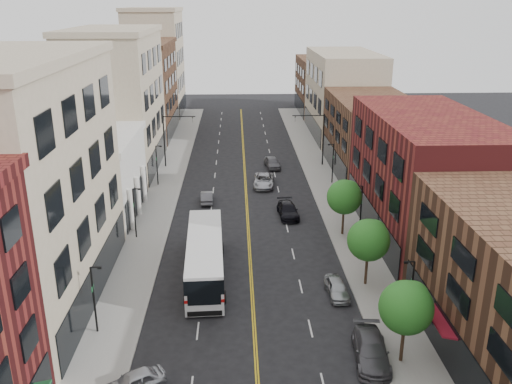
{
  "coord_description": "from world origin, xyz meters",
  "views": [
    {
      "loc": [
        -1.12,
        -24.86,
        22.04
      ],
      "look_at": [
        0.69,
        23.08,
        5.0
      ],
      "focal_mm": 38.0,
      "sensor_mm": 36.0,
      "label": 1
    }
  ],
  "objects": [
    {
      "name": "car_parked_far",
      "position": [
        6.69,
        12.48,
        0.66
      ],
      "size": [
        1.74,
        3.94,
        1.32
      ],
      "primitive_type": "imported",
      "rotation": [
        0.0,
        0.0,
        0.05
      ],
      "color": "#A0A4A8",
      "rests_on": "ground"
    },
    {
      "name": "bldg_l_tanoffice",
      "position": [
        -17.0,
        13.0,
        9.0
      ],
      "size": [
        10.0,
        22.0,
        18.0
      ],
      "primitive_type": "cube",
      "color": "tan",
      "rests_on": "ground"
    },
    {
      "name": "bldg_r_far_a",
      "position": [
        17.0,
        45.0,
        5.0
      ],
      "size": [
        10.0,
        20.0,
        10.0
      ],
      "primitive_type": "cube",
      "color": "#543321",
      "rests_on": "ground"
    },
    {
      "name": "tree_r_1",
      "position": [
        9.39,
        4.07,
        4.13
      ],
      "size": [
        3.4,
        3.4,
        5.59
      ],
      "color": "black",
      "rests_on": "sidewalk_right"
    },
    {
      "name": "car_parked_mid",
      "position": [
        7.4,
        4.25,
        0.75
      ],
      "size": [
        2.58,
        5.37,
        1.51
      ],
      "primitive_type": "imported",
      "rotation": [
        0.0,
        0.0,
        -0.09
      ],
      "color": "#49494D",
      "rests_on": "ground"
    },
    {
      "name": "lamp_l_2",
      "position": [
        -10.95,
        24.0,
        2.97
      ],
      "size": [
        0.81,
        0.55,
        5.05
      ],
      "color": "black",
      "rests_on": "sidewalk_left"
    },
    {
      "name": "bldg_r_far_c",
      "position": [
        17.0,
        86.0,
        5.5
      ],
      "size": [
        10.0,
        18.0,
        11.0
      ],
      "primitive_type": "cube",
      "color": "#543321",
      "rests_on": "ground"
    },
    {
      "name": "tree_r_3",
      "position": [
        9.39,
        24.07,
        4.13
      ],
      "size": [
        3.4,
        3.4,
        5.59
      ],
      "color": "black",
      "rests_on": "sidewalk_right"
    },
    {
      "name": "lamp_r_1",
      "position": [
        10.95,
        8.0,
        2.97
      ],
      "size": [
        0.81,
        0.55,
        5.05
      ],
      "color": "black",
      "rests_on": "sidewalk_right"
    },
    {
      "name": "lamp_r_2",
      "position": [
        10.95,
        24.0,
        2.97
      ],
      "size": [
        0.81,
        0.55,
        5.05
      ],
      "color": "black",
      "rests_on": "sidewalk_right"
    },
    {
      "name": "sidewalk_left",
      "position": [
        -10.0,
        35.0,
        0.07
      ],
      "size": [
        4.0,
        110.0,
        0.15
      ],
      "primitive_type": "cube",
      "color": "gray",
      "rests_on": "ground"
    },
    {
      "name": "lamp_r_3",
      "position": [
        10.95,
        40.0,
        2.97
      ],
      "size": [
        0.81,
        0.55,
        5.05
      ],
      "color": "black",
      "rests_on": "sidewalk_right"
    },
    {
      "name": "bldg_l_far_c",
      "position": [
        -17.0,
        86.0,
        10.0
      ],
      "size": [
        10.0,
        16.0,
        20.0
      ],
      "primitive_type": "cube",
      "color": "tan",
      "rests_on": "ground"
    },
    {
      "name": "lamp_l_1",
      "position": [
        -10.95,
        8.0,
        2.97
      ],
      "size": [
        0.81,
        0.55,
        5.05
      ],
      "color": "black",
      "rests_on": "sidewalk_left"
    },
    {
      "name": "signal_mast_left",
      "position": [
        -10.27,
        48.0,
        4.65
      ],
      "size": [
        4.49,
        0.18,
        7.2
      ],
      "color": "black",
      "rests_on": "sidewalk_left"
    },
    {
      "name": "city_bus",
      "position": [
        -3.84,
        16.04,
        1.99
      ],
      "size": [
        3.63,
        13.4,
        3.42
      ],
      "rotation": [
        0.0,
        0.0,
        0.04
      ],
      "color": "silver",
      "rests_on": "ground"
    },
    {
      "name": "bldg_l_white",
      "position": [
        -17.0,
        31.0,
        4.0
      ],
      "size": [
        10.0,
        14.0,
        8.0
      ],
      "primitive_type": "cube",
      "color": "silver",
      "rests_on": "ground"
    },
    {
      "name": "sidewalk_right",
      "position": [
        10.0,
        35.0,
        0.07
      ],
      "size": [
        4.0,
        110.0,
        0.15
      ],
      "primitive_type": "cube",
      "color": "gray",
      "rests_on": "ground"
    },
    {
      "name": "car_lane_behind",
      "position": [
        -4.59,
        33.8,
        0.64
      ],
      "size": [
        1.55,
        3.94,
        1.28
      ],
      "primitive_type": "imported",
      "rotation": [
        0.0,
        0.0,
        3.19
      ],
      "color": "#4C4C51",
      "rests_on": "ground"
    },
    {
      "name": "car_lane_a",
      "position": [
        4.35,
        29.15,
        0.7
      ],
      "size": [
        2.32,
        4.99,
        1.41
      ],
      "primitive_type": "imported",
      "rotation": [
        0.0,
        0.0,
        0.07
      ],
      "color": "black",
      "rests_on": "ground"
    },
    {
      "name": "bldg_l_far_b",
      "position": [
        -17.0,
        68.0,
        7.5
      ],
      "size": [
        10.0,
        20.0,
        15.0
      ],
      "primitive_type": "cube",
      "color": "#543321",
      "rests_on": "ground"
    },
    {
      "name": "signal_mast_right",
      "position": [
        10.27,
        48.0,
        4.65
      ],
      "size": [
        4.49,
        0.18,
        7.2
      ],
      "color": "black",
      "rests_on": "sidewalk_right"
    },
    {
      "name": "car_angle_a",
      "position": [
        -7.4,
        1.86,
        0.65
      ],
      "size": [
        4.08,
        3.2,
        1.3
      ],
      "primitive_type": "imported",
      "rotation": [
        0.0,
        0.0,
        -1.06
      ],
      "color": "#B1B3B9",
      "rests_on": "ground"
    },
    {
      "name": "car_lane_c",
      "position": [
        3.85,
        47.11,
        0.76
      ],
      "size": [
        2.37,
        4.64,
        1.51
      ],
      "primitive_type": "imported",
      "rotation": [
        0.0,
        0.0,
        0.14
      ],
      "color": "#535358",
      "rests_on": "ground"
    },
    {
      "name": "tree_r_2",
      "position": [
        9.39,
        14.07,
        4.13
      ],
      "size": [
        3.4,
        3.4,
        5.59
      ],
      "color": "black",
      "rests_on": "sidewalk_right"
    },
    {
      "name": "car_lane_b",
      "position": [
        2.28,
        39.29,
        0.74
      ],
      "size": [
        2.89,
        5.53,
        1.49
      ],
      "primitive_type": "imported",
      "rotation": [
        0.0,
        0.0,
        -0.08
      ],
      "color": "#A3A4AA",
      "rests_on": "ground"
    },
    {
      "name": "bldg_r_mid",
      "position": [
        17.0,
        24.0,
        6.0
      ],
      "size": [
        10.0,
        22.0,
        12.0
      ],
      "primitive_type": "cube",
      "color": "#5A1719",
      "rests_on": "ground"
    },
    {
      "name": "bldg_r_far_b",
      "position": [
        17.0,
        66.0,
        7.0
      ],
      "size": [
        10.0,
        22.0,
        14.0
      ],
      "primitive_type": "cube",
      "color": "tan",
      "rests_on": "ground"
    },
    {
      "name": "lamp_l_3",
      "position": [
        -10.95,
        40.0,
        2.97
      ],
      "size": [
        0.81,
        0.55,
        5.05
      ],
      "color": "black",
      "rests_on": "sidewalk_left"
    },
    {
      "name": "bldg_l_far_a",
      "position": [
        -17.0,
        48.0,
        9.0
      ],
      "size": [
        10.0,
        20.0,
        18.0
      ],
      "primitive_type": "cube",
      "color": "tan",
      "rests_on": "ground"
    }
  ]
}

